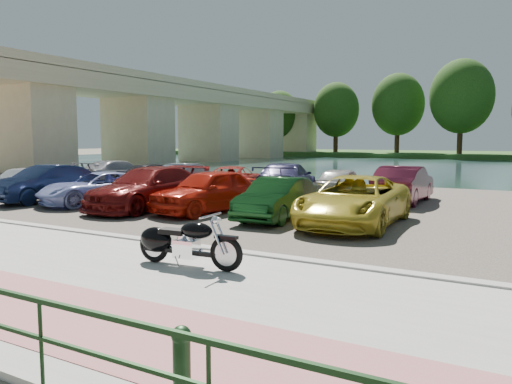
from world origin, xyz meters
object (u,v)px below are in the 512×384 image
motorcycle (179,242)px  car_1 (46,183)px  car_2 (98,188)px  car_0 (21,181)px

motorcycle → car_1: bearing=149.7°
motorcycle → car_2: (-8.70, 6.08, 0.10)m
motorcycle → car_2: bearing=141.7°
car_0 → car_2: size_ratio=0.87×
car_2 → car_1: bearing=-151.5°
car_1 → car_2: size_ratio=0.99×
car_1 → car_2: bearing=10.0°
motorcycle → car_0: car_0 is taller
motorcycle → car_0: (-13.71, 6.35, 0.15)m
motorcycle → car_2: car_2 is taller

